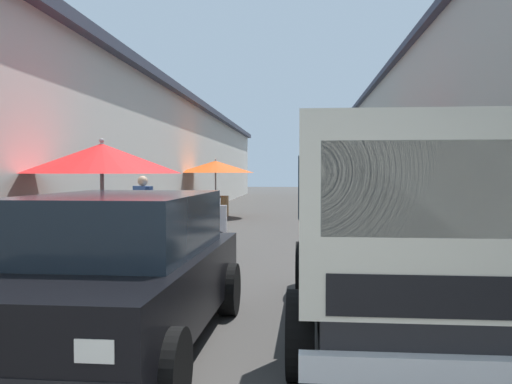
{
  "coord_description": "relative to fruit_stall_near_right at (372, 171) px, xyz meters",
  "views": [
    {
      "loc": [
        -1.27,
        -0.15,
        1.67
      ],
      "look_at": [
        8.4,
        0.66,
        1.31
      ],
      "focal_mm": 38.92,
      "sensor_mm": 36.0,
      "label": 1
    }
  ],
  "objects": [
    {
      "name": "fruit_stall_mid_lane",
      "position": [
        -0.75,
        5.7,
        -0.03
      ],
      "size": [
        2.8,
        2.8,
        2.13
      ],
      "color": "#9E9EA3",
      "rests_on": "ground"
    },
    {
      "name": "delivery_truck",
      "position": [
        -15.61,
        1.69,
        -0.65
      ],
      "size": [
        4.94,
        2.02,
        2.08
      ],
      "color": "black",
      "rests_on": "ground"
    },
    {
      "name": "hatchback_car",
      "position": [
        -15.61,
        4.3,
        -0.95
      ],
      "size": [
        3.95,
        1.99,
        1.45
      ],
      "color": "black",
      "rests_on": "ground"
    },
    {
      "name": "fruit_stall_far_right",
      "position": [
        -4.7,
        0.28,
        -0.07
      ],
      "size": [
        2.27,
        2.27,
        2.16
      ],
      "color": "#9E9EA3",
      "rests_on": "ground"
    },
    {
      "name": "ground",
      "position": [
        -5.91,
        2.71,
        -1.69
      ],
      "size": [
        90.0,
        90.0,
        0.0
      ],
      "primitive_type": "plane",
      "color": "#3D3A38"
    },
    {
      "name": "parked_scooter",
      "position": [
        -9.61,
        4.33,
        -1.24
      ],
      "size": [
        1.69,
        0.32,
        1.14
      ],
      "color": "black",
      "rests_on": "ground"
    },
    {
      "name": "vendor_by_crates",
      "position": [
        -9.28,
        5.9,
        -0.79
      ],
      "size": [
        0.44,
        0.51,
        1.57
      ],
      "color": "#665B4C",
      "rests_on": "ground"
    },
    {
      "name": "building_left_whitewash",
      "position": [
        -3.66,
        10.18,
        0.54
      ],
      "size": [
        49.8,
        7.5,
        4.44
      ],
      "color": "beige",
      "rests_on": "ground"
    },
    {
      "name": "fruit_stall_near_right",
      "position": [
        0.0,
        0.0,
        0.0
      ],
      "size": [
        2.2,
        2.2,
        2.24
      ],
      "color": "#9E9EA3",
      "rests_on": "ground"
    },
    {
      "name": "fruit_stall_far_left",
      "position": [
        -12.68,
        5.53,
        -0.09
      ],
      "size": [
        2.36,
        2.36,
        2.16
      ],
      "color": "#9E9EA3",
      "rests_on": "ground"
    }
  ]
}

